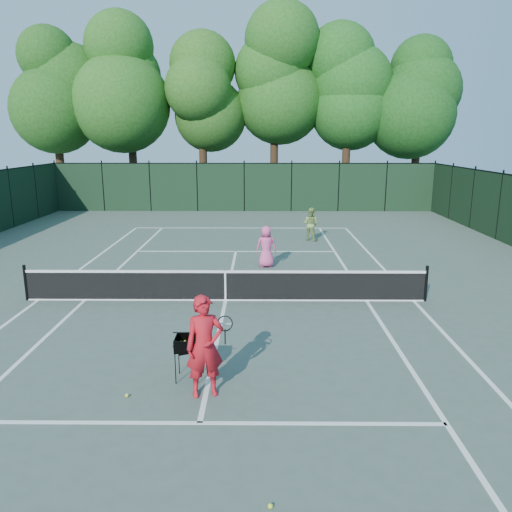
{
  "coord_description": "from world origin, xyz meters",
  "views": [
    {
      "loc": [
        1.0,
        -13.83,
        4.65
      ],
      "look_at": [
        0.88,
        1.0,
        1.1
      ],
      "focal_mm": 35.0,
      "sensor_mm": 36.0,
      "label": 1
    }
  ],
  "objects_px": {
    "player_pink": "(266,246)",
    "loose_ball_midcourt": "(127,395)",
    "player_green": "(311,224)",
    "loose_ball_near_cart": "(270,506)",
    "coach": "(205,346)",
    "ball_hopper": "(187,344)"
  },
  "relations": [
    {
      "from": "coach",
      "to": "loose_ball_midcourt",
      "type": "xyz_separation_m",
      "value": [
        -1.44,
        -0.12,
        -0.92
      ]
    },
    {
      "from": "loose_ball_midcourt",
      "to": "player_pink",
      "type": "bearing_deg",
      "value": 74.22
    },
    {
      "from": "coach",
      "to": "player_green",
      "type": "bearing_deg",
      "value": 61.01
    },
    {
      "from": "player_green",
      "to": "loose_ball_midcourt",
      "type": "xyz_separation_m",
      "value": [
        -4.77,
        -14.28,
        -0.73
      ]
    },
    {
      "from": "coach",
      "to": "loose_ball_midcourt",
      "type": "distance_m",
      "value": 1.72
    },
    {
      "from": "player_green",
      "to": "coach",
      "type": "bearing_deg",
      "value": 109.98
    },
    {
      "from": "coach",
      "to": "ball_hopper",
      "type": "distance_m",
      "value": 0.77
    },
    {
      "from": "player_green",
      "to": "loose_ball_midcourt",
      "type": "height_order",
      "value": "player_green"
    },
    {
      "from": "coach",
      "to": "loose_ball_near_cart",
      "type": "distance_m",
      "value": 3.26
    },
    {
      "from": "loose_ball_near_cart",
      "to": "player_pink",
      "type": "bearing_deg",
      "value": 89.56
    },
    {
      "from": "player_pink",
      "to": "player_green",
      "type": "height_order",
      "value": "same"
    },
    {
      "from": "player_pink",
      "to": "loose_ball_midcourt",
      "type": "height_order",
      "value": "player_pink"
    },
    {
      "from": "coach",
      "to": "ball_hopper",
      "type": "xyz_separation_m",
      "value": [
        -0.41,
        0.61,
        -0.21
      ]
    },
    {
      "from": "player_green",
      "to": "loose_ball_midcourt",
      "type": "relative_size",
      "value": 22.39
    },
    {
      "from": "player_pink",
      "to": "ball_hopper",
      "type": "relative_size",
      "value": 1.72
    },
    {
      "from": "player_green",
      "to": "loose_ball_midcourt",
      "type": "distance_m",
      "value": 15.08
    },
    {
      "from": "player_green",
      "to": "loose_ball_near_cart",
      "type": "relative_size",
      "value": 22.39
    },
    {
      "from": "player_pink",
      "to": "loose_ball_midcourt",
      "type": "xyz_separation_m",
      "value": [
        -2.67,
        -9.46,
        -0.73
      ]
    },
    {
      "from": "player_pink",
      "to": "player_green",
      "type": "xyz_separation_m",
      "value": [
        2.1,
        4.82,
        -0.0
      ]
    },
    {
      "from": "loose_ball_near_cart",
      "to": "player_green",
      "type": "bearing_deg",
      "value": 82.68
    },
    {
      "from": "player_pink",
      "to": "loose_ball_midcourt",
      "type": "distance_m",
      "value": 9.86
    },
    {
      "from": "player_green",
      "to": "ball_hopper",
      "type": "distance_m",
      "value": 14.06
    }
  ]
}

